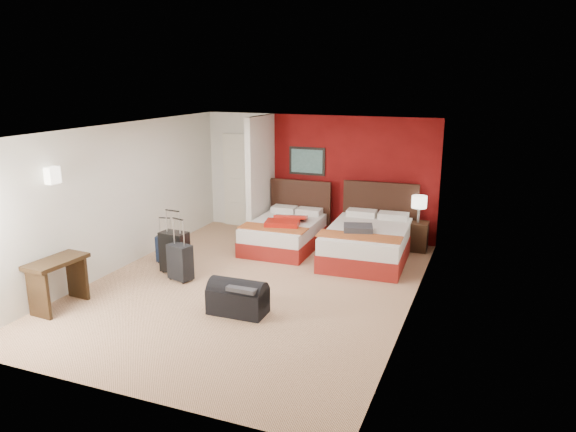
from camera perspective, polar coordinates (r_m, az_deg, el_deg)
The scene contains 17 objects.
ground at distance 8.73m, azimuth -3.87°, elevation -7.42°, with size 6.50×6.50×0.00m, color #D9AC85.
room_walls at distance 10.20m, azimuth -7.74°, elevation 3.11°, with size 5.02×6.52×2.50m.
red_accent_panel at distance 11.06m, azimuth 6.74°, elevation 4.01°, with size 3.50×0.04×2.50m, color maroon.
partition_wall at distance 11.06m, azimuth -2.91°, elevation 4.09°, with size 0.12×1.20×2.50m, color silver.
entry_door at distance 11.95m, azimuth -5.01°, elevation 3.75°, with size 0.82×0.06×2.05m, color silver.
bed_left at distance 10.50m, azimuth -0.45°, elevation -2.00°, with size 1.24×1.77×0.53m, color silver.
bed_right at distance 9.91m, azimuth 8.35°, elevation -2.95°, with size 1.41×2.02×0.61m, color silver.
red_suitcase_open at distance 10.28m, azimuth -0.14°, elevation -0.50°, with size 0.62×0.86×0.11m, color #AC180E.
jacket_bundle at distance 9.55m, azimuth 7.43°, elevation -1.32°, with size 0.50×0.40×0.12m, color #3E3E44.
nightstand at distance 10.66m, azimuth 13.50°, elevation -2.09°, with size 0.40×0.40×0.56m, color #321C10.
table_lamp at distance 10.52m, azimuth 13.67°, elevation 0.70°, with size 0.29×0.29×0.51m, color white.
suitcase_black at distance 9.38m, azimuth -11.89°, elevation -3.89°, with size 0.46×0.29×0.69m, color black.
suitcase_charcoal at distance 9.03m, azimuth -11.32°, elevation -4.95°, with size 0.39×0.24×0.58m, color black.
suitcase_navy at distance 9.96m, azimuth -12.74°, elevation -3.52°, with size 0.33×0.20×0.46m, color #101C32.
duffel_bag at distance 7.74m, azimuth -5.32°, elevation -8.78°, with size 0.81×0.43×0.41m, color black.
jacket_draped at distance 7.54m, azimuth -4.51°, elevation -7.46°, with size 0.43×0.36×0.06m, color #3B3B40.
desk at distance 8.50m, azimuth -23.11°, elevation -6.59°, with size 0.44×0.88×0.73m, color #311F10.
Camera 1 is at (3.50, -7.29, 3.28)m, focal length 33.61 mm.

